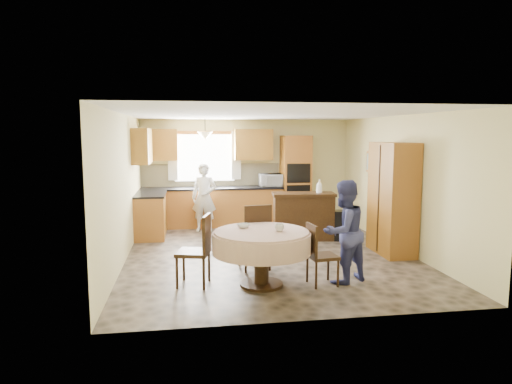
{
  "coord_description": "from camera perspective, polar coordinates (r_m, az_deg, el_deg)",
  "views": [
    {
      "loc": [
        -1.45,
        -7.92,
        2.16
      ],
      "look_at": [
        -0.18,
        0.3,
        1.1
      ],
      "focal_mm": 32.0,
      "sensor_mm": 36.0,
      "label": 1
    }
  ],
  "objects": [
    {
      "name": "dining_table",
      "position": [
        6.5,
        0.69,
        -6.4
      ],
      "size": [
        1.4,
        1.4,
        0.8
      ],
      "color": "#33210E",
      "rests_on": "floor"
    },
    {
      "name": "person_sink",
      "position": [
        10.18,
        -6.49,
        -0.68
      ],
      "size": [
        0.63,
        0.5,
        1.52
      ],
      "primitive_type": "imported",
      "rotation": [
        0.0,
        0.0,
        -0.27
      ],
      "color": "silver",
      "rests_on": "floor"
    },
    {
      "name": "person_dining",
      "position": [
        6.75,
        10.91,
        -4.89
      ],
      "size": [
        0.91,
        0.84,
        1.5
      ],
      "primitive_type": "imported",
      "rotation": [
        0.0,
        0.0,
        3.61
      ],
      "color": "navy",
      "rests_on": "floor"
    },
    {
      "name": "wall_cab_side",
      "position": [
        9.76,
        -14.06,
        5.59
      ],
      "size": [
        0.33,
        1.2,
        0.72
      ],
      "primitive_type": "cube",
      "color": "#AD7C2B",
      "rests_on": "wall_left"
    },
    {
      "name": "chair_left",
      "position": [
        6.58,
        -7.16,
        -6.78
      ],
      "size": [
        0.54,
        0.54,
        1.03
      ],
      "rotation": [
        0.0,
        0.0,
        -1.82
      ],
      "color": "#33210E",
      "rests_on": "floor"
    },
    {
      "name": "base_cab_back",
      "position": [
        10.77,
        -5.49,
        -1.94
      ],
      "size": [
        3.3,
        0.6,
        0.88
      ],
      "primitive_type": "cube",
      "color": "#A9622D",
      "rests_on": "floor"
    },
    {
      "name": "base_cab_left",
      "position": [
        9.9,
        -13.02,
        -2.92
      ],
      "size": [
        0.6,
        1.2,
        0.88
      ],
      "primitive_type": "cube",
      "color": "#A9622D",
      "rests_on": "floor"
    },
    {
      "name": "wall_left",
      "position": [
        8.04,
        -16.24,
        0.49
      ],
      "size": [
        0.02,
        6.0,
        2.5
      ],
      "primitive_type": "cube",
      "color": "beige",
      "rests_on": "floor"
    },
    {
      "name": "window",
      "position": [
        10.92,
        -6.44,
        4.29
      ],
      "size": [
        1.4,
        0.03,
        1.1
      ],
      "primitive_type": "cube",
      "color": "white",
      "rests_on": "wall_back"
    },
    {
      "name": "wall_front",
      "position": [
        5.21,
        7.52,
        -2.83
      ],
      "size": [
        5.0,
        0.02,
        2.5
      ],
      "primitive_type": "cube",
      "color": "beige",
      "rests_on": "floor"
    },
    {
      "name": "sideboard",
      "position": [
        9.42,
        5.94,
        -3.2
      ],
      "size": [
        1.31,
        0.65,
        0.91
      ],
      "primitive_type": "cube",
      "rotation": [
        0.0,
        0.0,
        -0.1
      ],
      "color": "#33210E",
      "rests_on": "floor"
    },
    {
      "name": "oven_upper",
      "position": [
        10.66,
        5.36,
        2.35
      ],
      "size": [
        0.56,
        0.01,
        0.45
      ],
      "primitive_type": "cube",
      "color": "black",
      "rests_on": "oven_tower"
    },
    {
      "name": "chair_right",
      "position": [
        6.62,
        7.76,
        -7.36
      ],
      "size": [
        0.43,
        0.43,
        0.89
      ],
      "rotation": [
        0.0,
        0.0,
        1.69
      ],
      "color": "#33210E",
      "rests_on": "floor"
    },
    {
      "name": "counter_back",
      "position": [
        10.71,
        -5.52,
        0.49
      ],
      "size": [
        3.3,
        0.64,
        0.04
      ],
      "primitive_type": "cube",
      "color": "black",
      "rests_on": "base_cab_back"
    },
    {
      "name": "oven_lower",
      "position": [
        10.71,
        5.33,
        -0.32
      ],
      "size": [
        0.56,
        0.01,
        0.45
      ],
      "primitive_type": "cube",
      "color": "black",
      "rests_on": "oven_tower"
    },
    {
      "name": "wall_cab_left",
      "position": [
        10.77,
        -12.05,
        5.79
      ],
      "size": [
        0.85,
        0.33,
        0.72
      ],
      "primitive_type": "cube",
      "color": "#AD7C2B",
      "rests_on": "wall_back"
    },
    {
      "name": "bowl_table",
      "position": [
        6.66,
        -1.58,
        -4.25
      ],
      "size": [
        0.19,
        0.19,
        0.06
      ],
      "primitive_type": "imported",
      "rotation": [
        0.0,
        0.0,
        -0.04
      ],
      "color": "#B2B2B2",
      "rests_on": "dining_table"
    },
    {
      "name": "cup_table",
      "position": [
        6.42,
        2.94,
        -4.49
      ],
      "size": [
        0.15,
        0.15,
        0.11
      ],
      "primitive_type": "imported",
      "rotation": [
        0.0,
        0.0,
        -0.15
      ],
      "color": "#B2B2B2",
      "rests_on": "dining_table"
    },
    {
      "name": "pendant",
      "position": [
        10.43,
        -6.37,
        7.01
      ],
      "size": [
        0.36,
        0.36,
        0.18
      ],
      "primitive_type": "cone",
      "rotation": [
        3.14,
        0.0,
        0.0
      ],
      "color": "beige",
      "rests_on": "ceiling"
    },
    {
      "name": "curtain_left",
      "position": [
        10.87,
        -10.4,
        4.47
      ],
      "size": [
        0.22,
        0.02,
        1.15
      ],
      "primitive_type": "cube",
      "color": "white",
      "rests_on": "wall_back"
    },
    {
      "name": "wall_right",
      "position": [
        8.9,
        17.62,
        1.07
      ],
      "size": [
        0.02,
        6.0,
        2.5
      ],
      "primitive_type": "cube",
      "color": "beige",
      "rests_on": "floor"
    },
    {
      "name": "curtain_right",
      "position": [
        10.93,
        -2.49,
        4.59
      ],
      "size": [
        0.22,
        0.02,
        1.15
      ],
      "primitive_type": "cube",
      "color": "white",
      "rests_on": "wall_back"
    },
    {
      "name": "bottle_sideboard",
      "position": [
        9.42,
        7.91,
        0.56
      ],
      "size": [
        0.13,
        0.13,
        0.33
      ],
      "primitive_type": "imported",
      "rotation": [
        0.0,
        0.0,
        -0.02
      ],
      "color": "silver",
      "rests_on": "sideboard"
    },
    {
      "name": "counter_left",
      "position": [
        9.83,
        -13.1,
        -0.28
      ],
      "size": [
        0.64,
        1.2,
        0.04
      ],
      "primitive_type": "cube",
      "color": "black",
      "rests_on": "base_cab_left"
    },
    {
      "name": "wall_back",
      "position": [
        11.05,
        -1.23,
        2.55
      ],
      "size": [
        5.0,
        0.02,
        2.5
      ],
      "primitive_type": "cube",
      "color": "beige",
      "rests_on": "floor"
    },
    {
      "name": "backsplash",
      "position": [
        10.97,
        -5.63,
        2.11
      ],
      "size": [
        3.3,
        0.02,
        0.55
      ],
      "primitive_type": "cube",
      "color": "beige",
      "rests_on": "wall_back"
    },
    {
      "name": "bowl_sideboard",
      "position": [
        9.26,
        3.83,
        -0.35
      ],
      "size": [
        0.26,
        0.26,
        0.05
      ],
      "primitive_type": "imported",
      "rotation": [
        0.0,
        0.0,
        0.16
      ],
      "color": "#B2B2B2",
      "rests_on": "sideboard"
    },
    {
      "name": "floor",
      "position": [
        8.34,
        1.54,
        -7.74
      ],
      "size": [
        5.0,
        6.0,
        0.01
      ],
      "primitive_type": "cube",
      "color": "brown",
      "rests_on": "ground"
    },
    {
      "name": "ceiling",
      "position": [
        8.06,
        1.6,
        9.7
      ],
      "size": [
        5.0,
        6.0,
        0.01
      ],
      "primitive_type": "cube",
      "color": "white",
      "rests_on": "wall_back"
    },
    {
      "name": "oven_tower",
      "position": [
        10.98,
        4.95,
        1.5
      ],
      "size": [
        0.66,
        0.62,
        2.12
      ],
      "primitive_type": "cube",
      "color": "#A9622D",
      "rests_on": "floor"
    },
    {
      "name": "space_heater",
      "position": [
        9.49,
        11.12,
        -4.13
      ],
      "size": [
        0.52,
        0.43,
        0.61
      ],
      "primitive_type": "cube",
      "rotation": [
        0.0,
        0.0,
        -0.3
      ],
      "color": "black",
      "rests_on": "floor"
    },
    {
      "name": "framed_picture",
      "position": [
        10.0,
        14.32,
        3.65
      ],
      "size": [
        0.06,
        0.54,
        0.45
      ],
      "color": "gold",
      "rests_on": "wall_right"
    },
    {
      "name": "cupboard",
      "position": [
        8.55,
        16.71,
        -0.79
      ],
      "size": [
        0.53,
        1.05,
        2.01
      ],
      "primitive_type": "cube",
      "color": "#A9622D",
      "rests_on": "floor"
    },
    {
      "name": "chair_back",
      "position": [
        7.26,
        -0.02,
        -5.23
      ],
      "size": [
        0.52,
        0.52,
        1.06
      ],
      "rotation": [
        0.0,
        0.0,
        3.29
      ],
      "color": "#33210E",
      "rests_on": "floor"
    },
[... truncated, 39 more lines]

